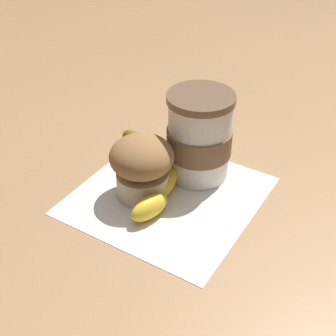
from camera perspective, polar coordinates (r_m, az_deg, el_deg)
name	(u,v)px	position (r m, az deg, el deg)	size (l,w,h in m)	color
ground_plane	(168,196)	(0.65, 0.00, -3.40)	(3.00, 3.00, 0.00)	#936D47
paper_napkin	(168,195)	(0.65, 0.00, -3.35)	(0.24, 0.24, 0.00)	white
coffee_cup	(199,137)	(0.65, 3.84, 3.82)	(0.09, 0.09, 0.13)	silver
muffin	(142,165)	(0.62, -3.19, 0.39)	(0.09, 0.09, 0.09)	beige
banana	(153,170)	(0.67, -1.84, -0.26)	(0.19, 0.14, 0.03)	gold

